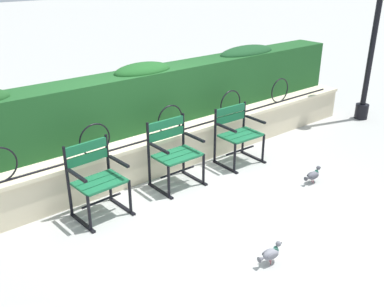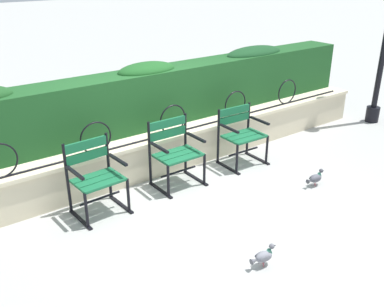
% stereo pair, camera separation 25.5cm
% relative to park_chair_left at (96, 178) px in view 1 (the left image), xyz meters
% --- Properties ---
extents(ground_plane, '(60.00, 60.00, 0.00)m').
position_rel_park_chair_left_xyz_m(ground_plane, '(1.18, -0.47, -0.47)').
color(ground_plane, '#ADADA8').
extents(stone_wall, '(8.08, 0.41, 0.55)m').
position_rel_park_chair_left_xyz_m(stone_wall, '(1.18, 0.48, -0.19)').
color(stone_wall, beige).
rests_on(stone_wall, ground).
extents(iron_arch_fence, '(7.52, 0.02, 0.42)m').
position_rel_park_chair_left_xyz_m(iron_arch_fence, '(0.87, 0.40, 0.26)').
color(iron_arch_fence, black).
rests_on(iron_arch_fence, stone_wall).
extents(hedge_row, '(7.92, 0.53, 0.94)m').
position_rel_park_chair_left_xyz_m(hedge_row, '(1.17, 0.92, 0.52)').
color(hedge_row, '#1E5123').
rests_on(hedge_row, stone_wall).
extents(park_chair_left, '(0.61, 0.55, 0.89)m').
position_rel_park_chair_left_xyz_m(park_chair_left, '(0.00, 0.00, 0.00)').
color(park_chair_left, '#19663D').
rests_on(park_chair_left, ground).
extents(park_chair_centre, '(0.62, 0.52, 0.89)m').
position_rel_park_chair_left_xyz_m(park_chair_centre, '(1.15, 0.03, 0.00)').
color(park_chair_centre, '#19663D').
rests_on(park_chair_centre, ground).
extents(park_chair_right, '(0.63, 0.54, 0.83)m').
position_rel_park_chair_left_xyz_m(park_chair_right, '(2.30, 0.01, -0.01)').
color(park_chair_right, '#19663D').
rests_on(park_chair_right, ground).
extents(pigeon_near_chairs, '(0.29, 0.11, 0.22)m').
position_rel_park_chair_left_xyz_m(pigeon_near_chairs, '(2.61, -1.15, -0.36)').
color(pigeon_near_chairs, '#5B5B66').
rests_on(pigeon_near_chairs, ground).
extents(pigeon_far_side, '(0.29, 0.12, 0.22)m').
position_rel_park_chair_left_xyz_m(pigeon_far_side, '(0.85, -1.94, -0.36)').
color(pigeon_far_side, gray).
rests_on(pigeon_far_side, ground).
extents(lamppost, '(0.28, 0.28, 3.53)m').
position_rel_park_chair_left_xyz_m(lamppost, '(5.50, -0.12, 1.36)').
color(lamppost, black).
rests_on(lamppost, ground).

